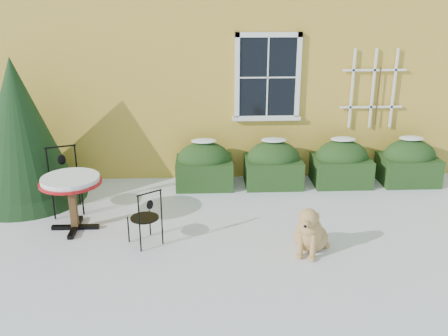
{
  "coord_description": "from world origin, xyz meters",
  "views": [
    {
      "loc": [
        -0.34,
        -6.27,
        3.49
      ],
      "look_at": [
        0.0,
        1.0,
        0.9
      ],
      "focal_mm": 40.0,
      "sensor_mm": 36.0,
      "label": 1
    }
  ],
  "objects_px": {
    "patio_chair_near": "(146,217)",
    "dog": "(310,233)",
    "patio_chair_far": "(65,180)",
    "bistro_table": "(71,186)",
    "evergreen_shrub": "(21,144)"
  },
  "relations": [
    {
      "from": "evergreen_shrub",
      "to": "dog",
      "type": "distance_m",
      "value": 5.14
    },
    {
      "from": "evergreen_shrub",
      "to": "patio_chair_near",
      "type": "bearing_deg",
      "value": -38.63
    },
    {
      "from": "patio_chair_near",
      "to": "dog",
      "type": "relative_size",
      "value": 1.07
    },
    {
      "from": "patio_chair_far",
      "to": "bistro_table",
      "type": "bearing_deg",
      "value": -87.33
    },
    {
      "from": "dog",
      "to": "patio_chair_far",
      "type": "bearing_deg",
      "value": -178.94
    },
    {
      "from": "patio_chair_far",
      "to": "dog",
      "type": "height_order",
      "value": "patio_chair_far"
    },
    {
      "from": "patio_chair_far",
      "to": "patio_chair_near",
      "type": "bearing_deg",
      "value": -60.21
    },
    {
      "from": "bistro_table",
      "to": "patio_chair_far",
      "type": "xyz_separation_m",
      "value": [
        -0.29,
        0.71,
        -0.18
      ]
    },
    {
      "from": "patio_chair_near",
      "to": "patio_chair_far",
      "type": "xyz_separation_m",
      "value": [
        -1.45,
        1.24,
        0.11
      ]
    },
    {
      "from": "evergreen_shrub",
      "to": "patio_chair_far",
      "type": "bearing_deg",
      "value": -34.99
    },
    {
      "from": "patio_chair_near",
      "to": "dog",
      "type": "bearing_deg",
      "value": 136.22
    },
    {
      "from": "dog",
      "to": "evergreen_shrub",
      "type": "bearing_deg",
      "value": 178.66
    },
    {
      "from": "bistro_table",
      "to": "patio_chair_far",
      "type": "height_order",
      "value": "patio_chair_far"
    },
    {
      "from": "evergreen_shrub",
      "to": "bistro_table",
      "type": "distance_m",
      "value": 1.74
    },
    {
      "from": "patio_chair_far",
      "to": "dog",
      "type": "distance_m",
      "value": 4.09
    }
  ]
}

